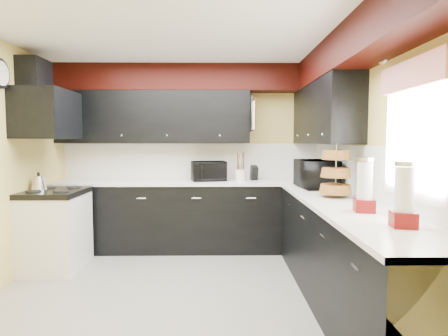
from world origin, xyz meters
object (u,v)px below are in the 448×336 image
kettle (39,183)px  toaster_oven (209,171)px  knife_block (254,173)px  utensil_crock (241,175)px  microwave (317,174)px

kettle → toaster_oven: bearing=21.8°
toaster_oven → knife_block: toaster_oven is taller
toaster_oven → utensil_crock: 0.44m
microwave → kettle: 3.20m
kettle → utensil_crock: bearing=16.6°
toaster_oven → knife_block: (0.62, 0.04, -0.03)m
utensil_crock → knife_block: size_ratio=0.79×
utensil_crock → knife_block: (0.19, 0.11, 0.02)m
microwave → utensil_crock: bearing=46.1°
knife_block → kettle: size_ratio=1.12×
toaster_oven → kettle: (-1.93, -0.77, -0.07)m
toaster_oven → knife_block: bearing=-7.7°
utensil_crock → knife_block: 0.22m
toaster_oven → microwave: microwave is taller
utensil_crock → kettle: size_ratio=0.89×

